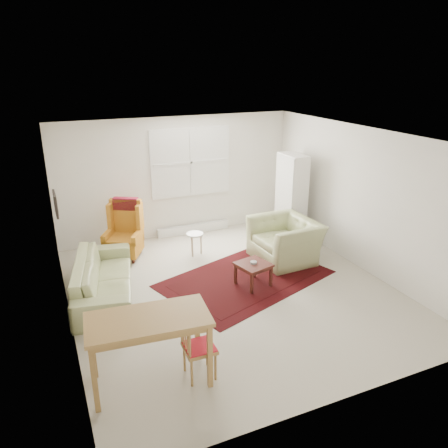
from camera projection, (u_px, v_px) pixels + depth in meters
name	position (u px, v px, depth m)	size (l,w,h in m)	color
room	(227.00, 213.00, 6.91)	(5.04, 5.54, 2.51)	#B8B09D
rug	(246.00, 278.00, 7.51)	(2.77, 1.78, 0.03)	black
sofa	(103.00, 271.00, 6.85)	(2.14, 0.84, 0.86)	#9AA16B
armchair	(285.00, 236.00, 8.11)	(1.19, 1.04, 0.93)	#9AA16B
wingback_chair	(123.00, 230.00, 8.16)	(0.64, 0.68, 1.11)	#BA741C
coffee_table	(253.00, 274.00, 7.23)	(0.50, 0.50, 0.41)	#481C16
stool	(195.00, 244.00, 8.41)	(0.33, 0.33, 0.44)	white
cabinet	(291.00, 197.00, 9.03)	(0.37, 0.71, 1.78)	white
desk	(150.00, 350.00, 4.96)	(1.36, 0.68, 0.86)	#A87E43
desk_chair	(199.00, 346.00, 5.07)	(0.36, 0.36, 0.82)	#A87E43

